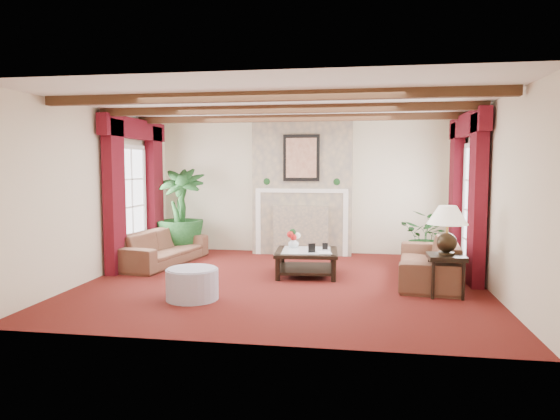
% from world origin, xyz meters
% --- Properties ---
extents(floor, '(6.00, 6.00, 0.00)m').
position_xyz_m(floor, '(0.00, 0.00, 0.00)').
color(floor, '#4D0F0D').
rests_on(floor, ground).
extents(ceiling, '(6.00, 6.00, 0.00)m').
position_xyz_m(ceiling, '(0.00, 0.00, 2.70)').
color(ceiling, white).
rests_on(ceiling, floor).
extents(back_wall, '(6.00, 0.02, 2.70)m').
position_xyz_m(back_wall, '(0.00, 2.75, 1.35)').
color(back_wall, beige).
rests_on(back_wall, ground).
extents(left_wall, '(0.02, 5.50, 2.70)m').
position_xyz_m(left_wall, '(-3.00, 0.00, 1.35)').
color(left_wall, beige).
rests_on(left_wall, ground).
extents(right_wall, '(0.02, 5.50, 2.70)m').
position_xyz_m(right_wall, '(3.00, 0.00, 1.35)').
color(right_wall, beige).
rests_on(right_wall, ground).
extents(ceiling_beams, '(6.00, 3.00, 0.12)m').
position_xyz_m(ceiling_beams, '(0.00, 0.00, 2.64)').
color(ceiling_beams, '#372011').
rests_on(ceiling_beams, ceiling).
extents(fireplace, '(2.00, 0.52, 2.70)m').
position_xyz_m(fireplace, '(0.00, 2.55, 2.70)').
color(fireplace, tan).
rests_on(fireplace, ground).
extents(french_door_left, '(0.10, 1.10, 2.16)m').
position_xyz_m(french_door_left, '(-2.97, 1.00, 2.13)').
color(french_door_left, white).
rests_on(french_door_left, ground).
extents(french_door_right, '(0.10, 1.10, 2.16)m').
position_xyz_m(french_door_right, '(2.97, 1.00, 2.13)').
color(french_door_right, white).
rests_on(french_door_right, ground).
extents(curtains_left, '(0.20, 2.40, 2.55)m').
position_xyz_m(curtains_left, '(-2.86, 1.00, 2.55)').
color(curtains_left, '#470913').
rests_on(curtains_left, ground).
extents(curtains_right, '(0.20, 2.40, 2.55)m').
position_xyz_m(curtains_right, '(2.86, 1.00, 2.55)').
color(curtains_right, '#470913').
rests_on(curtains_right, ground).
extents(sofa_left, '(2.29, 1.30, 0.82)m').
position_xyz_m(sofa_left, '(-2.41, 1.06, 0.41)').
color(sofa_left, black).
rests_on(sofa_left, ground).
extents(sofa_right, '(2.32, 1.07, 0.86)m').
position_xyz_m(sofa_right, '(2.22, 0.46, 0.43)').
color(sofa_right, black).
rests_on(sofa_right, ground).
extents(potted_palm, '(1.18, 1.85, 0.97)m').
position_xyz_m(potted_palm, '(-2.41, 2.02, 0.49)').
color(potted_palm, black).
rests_on(potted_palm, ground).
extents(small_plant, '(1.84, 1.84, 0.77)m').
position_xyz_m(small_plant, '(2.38, 1.83, 0.38)').
color(small_plant, black).
rests_on(small_plant, ground).
extents(coffee_table, '(1.06, 1.06, 0.41)m').
position_xyz_m(coffee_table, '(0.30, 0.52, 0.20)').
color(coffee_table, black).
rests_on(coffee_table, ground).
extents(side_table, '(0.60, 0.60, 0.58)m').
position_xyz_m(side_table, '(2.33, -0.49, 0.29)').
color(side_table, black).
rests_on(side_table, ground).
extents(ottoman, '(0.70, 0.70, 0.41)m').
position_xyz_m(ottoman, '(-1.06, -1.20, 0.20)').
color(ottoman, '#ABA1B7').
rests_on(ottoman, ground).
extents(table_lamp, '(0.55, 0.55, 0.70)m').
position_xyz_m(table_lamp, '(2.33, -0.49, 0.92)').
color(table_lamp, black).
rests_on(table_lamp, side_table).
extents(flower_vase, '(0.32, 0.32, 0.18)m').
position_xyz_m(flower_vase, '(0.05, 0.74, 0.50)').
color(flower_vase, silver).
rests_on(flower_vase, coffee_table).
extents(book, '(0.21, 0.10, 0.28)m').
position_xyz_m(book, '(0.51, 0.26, 0.55)').
color(book, black).
rests_on(book, coffee_table).
extents(photo_frame_a, '(0.11, 0.07, 0.15)m').
position_xyz_m(photo_frame_a, '(0.40, 0.31, 0.49)').
color(photo_frame_a, black).
rests_on(photo_frame_a, coffee_table).
extents(photo_frame_b, '(0.09, 0.02, 0.12)m').
position_xyz_m(photo_frame_b, '(0.59, 0.63, 0.47)').
color(photo_frame_b, black).
rests_on(photo_frame_b, coffee_table).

